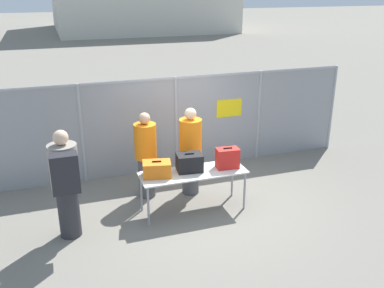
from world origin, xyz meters
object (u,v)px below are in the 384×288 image
utility_trailer (220,122)px  suitcase_black (189,162)px  suitcase_orange (157,169)px  suitcase_red (227,158)px  traveler_hooded (66,181)px  security_worker_near (190,150)px  security_worker_far (146,154)px  inspection_table (193,175)px

utility_trailer → suitcase_black: bearing=-120.3°
suitcase_orange → suitcase_red: (1.30, -0.06, 0.05)m
traveler_hooded → security_worker_near: traveler_hooded is taller
security_worker_far → utility_trailer: (2.67, 2.77, -0.47)m
utility_trailer → traveler_hooded: bearing=-137.8°
suitcase_black → security_worker_near: 0.62m
suitcase_orange → suitcase_red: suitcase_red is taller
security_worker_far → utility_trailer: 3.87m
traveler_hooded → suitcase_orange: bearing=23.7°
security_worker_far → utility_trailer: size_ratio=0.41×
security_worker_far → suitcase_red: bearing=153.0°
suitcase_orange → inspection_table: bearing=-4.1°
traveler_hooded → security_worker_near: bearing=34.7°
security_worker_near → suitcase_red: bearing=141.9°
inspection_table → suitcase_red: (0.65, -0.01, 0.25)m
inspection_table → security_worker_far: 1.06m
suitcase_red → traveler_hooded: bearing=-176.1°
traveler_hooded → utility_trailer: size_ratio=0.45×
suitcase_orange → security_worker_far: bearing=91.2°
inspection_table → security_worker_far: (-0.67, 0.81, 0.18)m
suitcase_black → utility_trailer: (2.04, 3.49, -0.51)m
inspection_table → suitcase_black: (-0.04, 0.08, 0.22)m
security_worker_near → utility_trailer: (1.82, 2.91, -0.50)m
security_worker_far → traveler_hooded: bearing=39.0°
inspection_table → utility_trailer: size_ratio=0.47×
security_worker_near → suitcase_black: bearing=86.7°
suitcase_black → security_worker_far: (-0.63, 0.73, -0.04)m
suitcase_red → security_worker_near: 0.83m
suitcase_orange → security_worker_near: 1.04m
suitcase_red → suitcase_black: bearing=171.9°
suitcase_orange → traveler_hooded: size_ratio=0.29×
utility_trailer → inspection_table: bearing=-119.2°
suitcase_red → security_worker_near: security_worker_near is taller
suitcase_red → suitcase_orange: bearing=177.3°
suitcase_black → traveler_hooded: 2.16m
suitcase_red → traveler_hooded: traveler_hooded is taller
traveler_hooded → security_worker_near: (2.36, 0.88, -0.11)m
inspection_table → suitcase_orange: (-0.65, 0.05, 0.19)m
traveler_hooded → utility_trailer: traveler_hooded is taller
inspection_table → security_worker_near: size_ratio=1.10×
inspection_table → suitcase_black: 0.24m
suitcase_orange → utility_trailer: 4.44m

